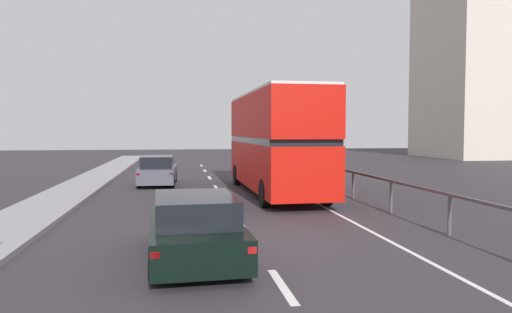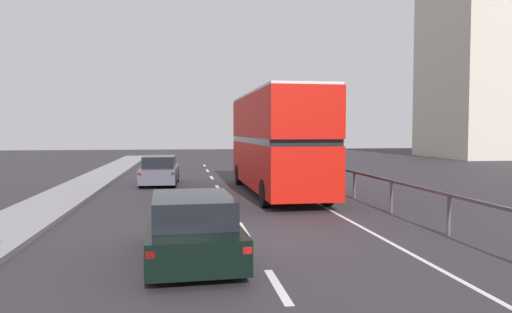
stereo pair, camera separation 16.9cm
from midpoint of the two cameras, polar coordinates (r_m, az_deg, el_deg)
The scene contains 6 objects.
ground_plane at distance 11.72m, azimuth -0.00°, elevation -10.61°, with size 74.58×120.00×0.10m, color #312D32.
lane_paint_markings at distance 20.09m, azimuth 2.74°, elevation -4.72°, with size 3.49×46.00×0.01m.
bridge_side_railing at distance 21.48m, azimuth 10.17°, elevation -1.89°, with size 0.10×42.00×1.09m.
double_decker_bus_red at distance 20.74m, azimuth 2.64°, elevation 1.94°, with size 2.69×10.35×4.33m.
hatchback_car_near at distance 10.43m, azimuth -7.12°, elevation -8.35°, with size 2.04×4.50×1.37m.
sedan_car_ahead at distance 24.78m, azimuth -11.08°, elevation -1.68°, with size 1.88×4.18×1.46m.
Camera 2 is at (-1.61, -11.28, 2.72)m, focal length 33.89 mm.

